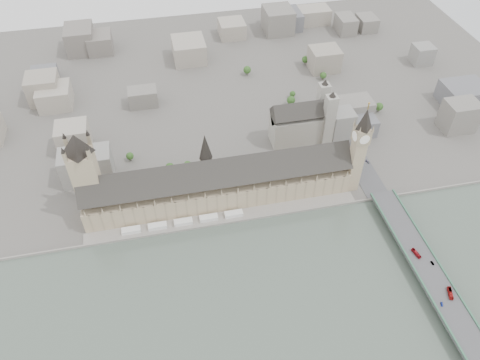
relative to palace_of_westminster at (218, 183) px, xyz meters
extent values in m
plane|color=#595651|center=(0.00, -19.70, -22.71)|extent=(900.00, 900.00, 0.00)
cube|color=gray|center=(0.00, -34.70, -21.21)|extent=(600.00, 1.50, 3.00)
cube|color=gray|center=(0.00, -27.20, -21.71)|extent=(270.00, 15.00, 2.00)
cube|color=white|center=(-90.00, -26.70, -18.71)|extent=(18.00, 7.00, 4.00)
cube|color=white|center=(-65.00, -26.70, -18.71)|extent=(18.00, 7.00, 4.00)
cube|color=white|center=(-40.00, -26.70, -18.71)|extent=(18.00, 7.00, 4.00)
cube|color=white|center=(-15.00, -26.70, -18.71)|extent=(18.00, 7.00, 4.00)
cube|color=white|center=(10.00, -26.70, -18.71)|extent=(18.00, 7.00, 4.00)
cube|color=tan|center=(0.00, 0.30, -10.21)|extent=(265.00, 40.00, 25.00)
cube|color=#282624|center=(0.00, 0.30, 12.37)|extent=(265.00, 40.73, 40.73)
cube|color=tan|center=(138.00, -11.70, 8.29)|extent=(12.00, 12.00, 62.00)
cube|color=gray|center=(138.00, -11.70, 47.29)|extent=(14.00, 14.00, 16.00)
cylinder|color=white|center=(145.20, -11.70, 47.29)|extent=(0.60, 10.00, 10.00)
cylinder|color=white|center=(130.80, -11.70, 47.29)|extent=(0.60, 10.00, 10.00)
cylinder|color=white|center=(138.00, -4.50, 47.29)|extent=(10.00, 0.60, 10.00)
cylinder|color=white|center=(138.00, -18.90, 47.29)|extent=(10.00, 0.60, 10.00)
cone|color=black|center=(138.00, -11.70, 66.29)|extent=(17.00, 17.00, 22.00)
cylinder|color=gold|center=(138.00, -11.70, 80.29)|extent=(1.00, 1.00, 6.00)
sphere|color=gold|center=(138.00, -11.70, 83.79)|extent=(2.00, 2.00, 2.00)
cone|color=gray|center=(144.50, -5.20, 59.29)|extent=(2.40, 2.40, 8.00)
cone|color=gray|center=(131.50, -5.20, 59.29)|extent=(2.40, 2.40, 8.00)
cone|color=gray|center=(144.50, -18.20, 59.29)|extent=(2.40, 2.40, 8.00)
cone|color=gray|center=(131.50, -18.20, 59.29)|extent=(2.40, 2.40, 8.00)
cube|color=tan|center=(-122.00, 6.30, 17.29)|extent=(23.00, 23.00, 80.00)
cone|color=black|center=(-122.00, 6.30, 67.29)|extent=(30.00, 30.00, 20.00)
cylinder|color=gray|center=(-10.00, 6.30, 20.29)|extent=(12.00, 12.00, 20.00)
cone|color=black|center=(-10.00, 6.30, 44.29)|extent=(13.00, 13.00, 28.00)
cube|color=#474749|center=(162.00, -107.20, -17.58)|extent=(25.00, 325.00, 10.25)
cube|color=gray|center=(105.00, 75.30, -5.71)|extent=(60.00, 28.00, 34.00)
cube|color=#282624|center=(105.00, 75.30, 16.29)|extent=(60.00, 28.28, 28.28)
cube|color=gray|center=(137.00, 87.30, 9.29)|extent=(12.00, 12.00, 64.00)
cube|color=gray|center=(137.00, 63.30, 9.29)|extent=(12.00, 12.00, 64.00)
imported|color=maroon|center=(158.68, -113.44, -10.91)|extent=(4.72, 11.37, 3.09)
imported|color=#A91615|center=(166.98, -156.94, -10.78)|extent=(6.43, 12.31, 3.35)
imported|color=#182FA0|center=(155.52, -164.45, -11.76)|extent=(3.05, 4.41, 1.39)
imported|color=gray|center=(168.16, -125.59, -11.78)|extent=(1.94, 4.27, 1.36)
imported|color=gray|center=(165.28, 10.06, -11.63)|extent=(3.80, 6.07, 1.64)
camera|label=1|loc=(-47.74, -327.18, 327.33)|focal=35.00mm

